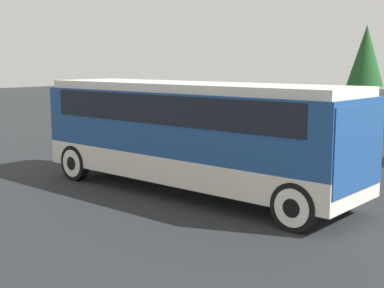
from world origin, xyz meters
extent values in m
plane|color=#26282B|center=(0.00, 0.00, 0.00)|extent=(120.00, 120.00, 0.00)
cube|color=silver|center=(0.00, 0.00, 0.80)|extent=(9.41, 2.48, 0.70)
cube|color=navy|center=(0.00, 0.00, 1.96)|extent=(9.41, 2.48, 1.62)
cube|color=black|center=(0.00, 0.00, 2.35)|extent=(8.28, 2.52, 0.73)
cube|color=silver|center=(0.00, 0.00, 2.88)|extent=(9.22, 2.28, 0.22)
cube|color=navy|center=(4.55, 0.00, 1.72)|extent=(0.36, 2.38, 1.85)
cylinder|color=black|center=(3.86, -1.13, 0.53)|extent=(1.06, 0.28, 1.06)
cylinder|color=silver|center=(3.86, -1.13, 0.53)|extent=(0.83, 0.30, 0.83)
cylinder|color=black|center=(3.86, -1.13, 0.53)|extent=(0.40, 0.32, 0.40)
cylinder|color=black|center=(3.86, 1.13, 0.53)|extent=(1.06, 0.28, 1.06)
cylinder|color=silver|center=(3.86, 1.13, 0.53)|extent=(0.83, 0.30, 0.83)
cylinder|color=black|center=(3.86, 1.13, 0.53)|extent=(0.40, 0.32, 0.40)
cylinder|color=black|center=(-3.70, -1.13, 0.53)|extent=(1.06, 0.28, 1.06)
cylinder|color=silver|center=(-3.70, -1.13, 0.53)|extent=(0.83, 0.30, 0.83)
cylinder|color=black|center=(-3.70, -1.13, 0.53)|extent=(0.40, 0.32, 0.40)
cylinder|color=black|center=(-3.70, 1.13, 0.53)|extent=(1.06, 0.28, 1.06)
cylinder|color=silver|center=(-3.70, 1.13, 0.53)|extent=(0.83, 0.30, 0.83)
cylinder|color=black|center=(-3.70, 1.13, 0.53)|extent=(0.40, 0.32, 0.40)
cube|color=#7A6B5B|center=(-0.80, 4.72, 0.58)|extent=(4.62, 1.85, 0.64)
cube|color=black|center=(-0.98, 4.72, 1.17)|extent=(2.40, 1.66, 0.54)
cylinder|color=black|center=(1.03, 3.89, 0.34)|extent=(0.68, 0.22, 0.68)
cylinder|color=black|center=(1.03, 3.89, 0.34)|extent=(0.26, 0.26, 0.26)
cylinder|color=black|center=(1.03, 5.55, 0.34)|extent=(0.68, 0.22, 0.68)
cylinder|color=black|center=(1.03, 5.55, 0.34)|extent=(0.26, 0.26, 0.26)
cylinder|color=black|center=(-2.63, 3.89, 0.34)|extent=(0.68, 0.22, 0.68)
cylinder|color=black|center=(-2.63, 3.89, 0.34)|extent=(0.26, 0.26, 0.26)
cylinder|color=black|center=(-2.63, 5.55, 0.34)|extent=(0.68, 0.22, 0.68)
cylinder|color=black|center=(-2.63, 5.55, 0.34)|extent=(0.26, 0.26, 0.26)
cylinder|color=brown|center=(-3.19, 18.36, 1.10)|extent=(0.28, 0.28, 2.20)
cone|color=#1E5123|center=(-3.19, 18.36, 3.90)|extent=(2.02, 2.02, 3.40)
camera|label=1|loc=(9.38, -10.71, 3.52)|focal=50.00mm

